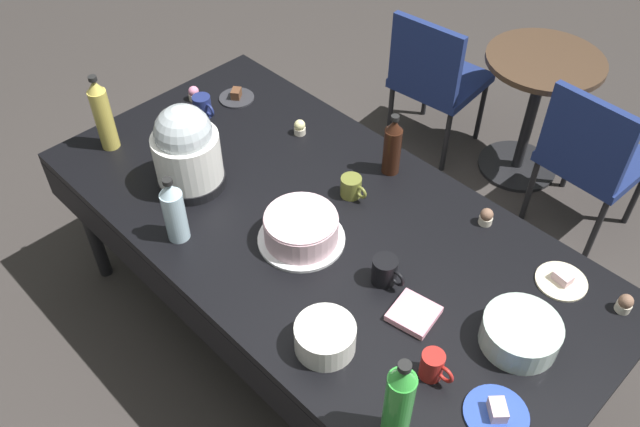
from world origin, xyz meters
TOP-DOWN VIEW (x-y plane):
  - ground at (0.00, 0.00)m, footprint 9.00×9.00m
  - potluck_table at (0.00, 0.00)m, footprint 2.20×1.10m
  - frosted_layer_cake at (0.01, -0.11)m, footprint 0.32×0.32m
  - slow_cooker at (-0.51, -0.20)m, footprint 0.27×0.27m
  - glass_salad_bowl at (0.80, 0.07)m, footprint 0.24×0.24m
  - ceramic_snack_bowl at (0.39, -0.36)m, footprint 0.19×0.19m
  - dessert_plate_cream at (0.77, 0.39)m, footprint 0.17×0.17m
  - dessert_plate_cobalt at (0.90, -0.18)m, footprint 0.19×0.19m
  - dessert_plate_charcoal at (-0.83, 0.29)m, footprint 0.16×0.16m
  - cupcake_berry at (0.43, 0.43)m, footprint 0.05×0.05m
  - cupcake_lemon at (-0.44, 0.31)m, footprint 0.05×0.05m
  - cupcake_vanilla at (0.97, 0.42)m, footprint 0.05×0.05m
  - cupcake_rose at (-0.96, 0.15)m, footprint 0.05×0.05m
  - soda_bottle_ginger_ale at (-0.93, -0.30)m, footprint 0.07×0.07m
  - soda_bottle_water at (-0.31, -0.41)m, footprint 0.08×0.08m
  - soda_bottle_lime_soda at (0.73, -0.43)m, footprint 0.08×0.08m
  - soda_bottle_cola at (-0.01, 0.41)m, footprint 0.07×0.07m
  - coffee_mug_red at (0.69, -0.21)m, footprint 0.11×0.07m
  - coffee_mug_olive at (-0.02, 0.19)m, footprint 0.12×0.08m
  - coffee_mug_navy at (-0.83, 0.10)m, footprint 0.12×0.08m
  - coffee_mug_black at (0.35, -0.03)m, footprint 0.13×0.09m
  - paper_napkin_stack at (0.51, -0.08)m, footprint 0.16×0.16m
  - maroon_chair_left at (-0.54, 1.41)m, footprint 0.48×0.48m
  - maroon_chair_right at (0.40, 1.41)m, footprint 0.46×0.46m
  - round_cafe_table at (-0.05, 1.64)m, footprint 0.60×0.60m

SIDE VIEW (x-z plane):
  - ground at x=0.00m, z-range 0.00..0.00m
  - maroon_chair_left at x=-0.54m, z-range 0.07..0.92m
  - maroon_chair_right at x=0.40m, z-range 0.07..0.92m
  - round_cafe_table at x=-0.05m, z-range 0.14..0.86m
  - potluck_table at x=0.00m, z-range 0.31..1.06m
  - dessert_plate_cream at x=0.77m, z-range 0.74..0.78m
  - dessert_plate_charcoal at x=-0.83m, z-range 0.74..0.79m
  - dessert_plate_cobalt at x=0.90m, z-range 0.74..0.79m
  - paper_napkin_stack at x=0.51m, z-range 0.75..0.77m
  - cupcake_berry at x=0.43m, z-range 0.75..0.82m
  - cupcake_lemon at x=-0.44m, z-range 0.75..0.82m
  - cupcake_vanilla at x=0.97m, z-range 0.75..0.82m
  - cupcake_rose at x=-0.96m, z-range 0.75..0.82m
  - coffee_mug_olive at x=-0.02m, z-range 0.75..0.83m
  - glass_salad_bowl at x=0.80m, z-range 0.75..0.85m
  - ceramic_snack_bowl at x=0.39m, z-range 0.75..0.85m
  - coffee_mug_navy at x=-0.83m, z-range 0.75..0.85m
  - coffee_mug_red at x=0.69m, z-range 0.75..0.85m
  - coffee_mug_black at x=0.35m, z-range 0.75..0.85m
  - frosted_layer_cake at x=0.01m, z-range 0.75..0.86m
  - soda_bottle_cola at x=-0.01m, z-range 0.74..1.01m
  - soda_bottle_water at x=-0.31m, z-range 0.74..1.01m
  - soda_bottle_ginger_ale at x=-0.93m, z-range 0.74..1.08m
  - soda_bottle_lime_soda at x=0.73m, z-range 0.74..1.08m
  - slow_cooker at x=-0.51m, z-range 0.74..1.10m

